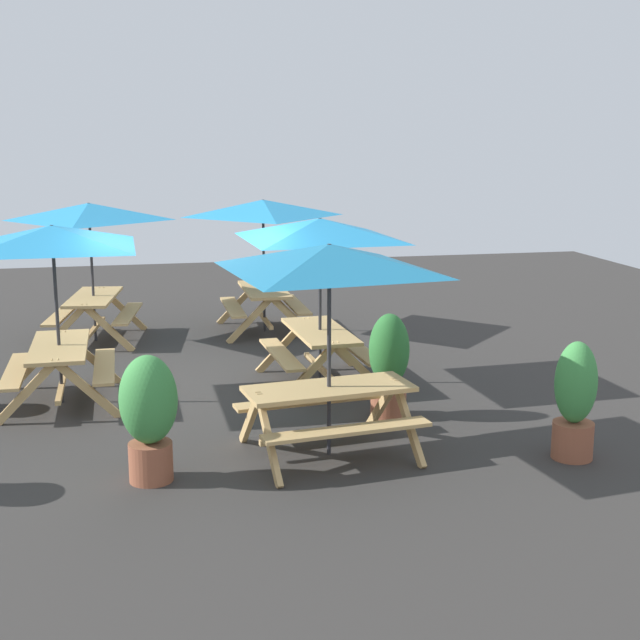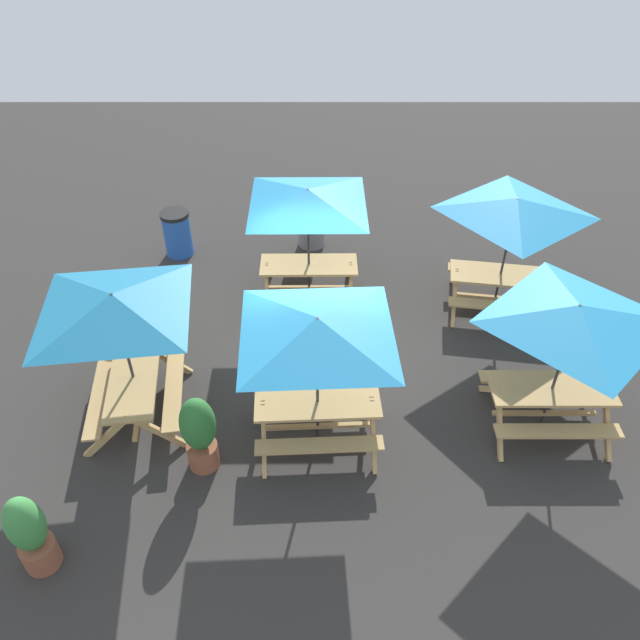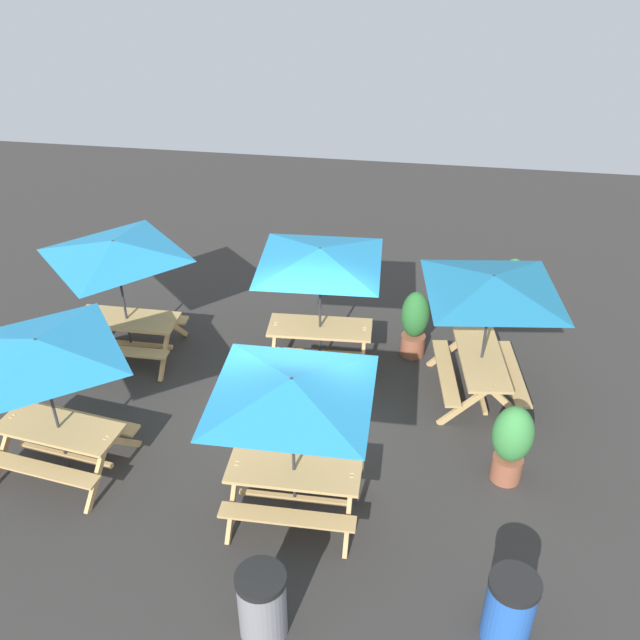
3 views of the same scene
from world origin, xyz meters
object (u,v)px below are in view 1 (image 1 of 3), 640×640
potted_plant_1 (389,363)px  picnic_table_3 (89,222)px  picnic_table_2 (53,250)px  picnic_table_4 (329,274)px  potted_plant_2 (149,412)px  picnic_table_1 (320,241)px  picnic_table_0 (263,218)px  potted_plant_0 (575,400)px

potted_plant_1 → picnic_table_3: bearing=36.4°
picnic_table_2 → picnic_table_4: 3.93m
picnic_table_2 → picnic_table_3: 3.51m
picnic_table_2 → potted_plant_2: size_ratio=2.18×
picnic_table_1 → potted_plant_1: bearing=-165.4°
picnic_table_2 → picnic_table_0: bearing=-42.1°
picnic_table_0 → picnic_table_2: (-3.60, 3.20, 0.00)m
potted_plant_1 → picnic_table_1: bearing=17.4°
picnic_table_1 → potted_plant_0: (-3.41, -2.03, -1.34)m
picnic_table_4 → potted_plant_0: (-0.66, -2.53, -1.34)m
picnic_table_3 → picnic_table_4: 6.62m
picnic_table_2 → potted_plant_0: size_ratio=2.20×
picnic_table_0 → potted_plant_1: 5.28m
potted_plant_0 → potted_plant_2: potted_plant_2 is taller
potted_plant_0 → picnic_table_1: bearing=30.8°
picnic_table_2 → potted_plant_1: (-1.45, -3.97, -1.31)m
picnic_table_2 → potted_plant_1: picnic_table_2 is taller
picnic_table_2 → potted_plant_2: 3.36m
picnic_table_4 → picnic_table_2: bearing=-48.4°
picnic_table_0 → potted_plant_1: size_ratio=1.81×
picnic_table_3 → potted_plant_2: (-6.42, -0.73, -1.27)m
potted_plant_0 → potted_plant_2: bearing=86.0°
potted_plant_0 → potted_plant_2: 4.45m
potted_plant_0 → picnic_table_0: bearing=18.5°
picnic_table_3 → potted_plant_1: bearing=-135.1°
potted_plant_2 → potted_plant_1: bearing=-63.1°
potted_plant_2 → picnic_table_4: bearing=-79.6°
picnic_table_1 → picnic_table_2: bearing=90.1°
picnic_table_1 → picnic_table_4: (-2.75, 0.50, 0.00)m
picnic_table_0 → picnic_table_4: size_ratio=0.83×
picnic_table_0 → potted_plant_0: 7.34m
picnic_table_1 → picnic_table_0: bearing=1.5°
picnic_table_3 → picnic_table_4: (-6.07, -2.64, 0.00)m
picnic_table_4 → picnic_table_3: bearing=-73.9°
picnic_table_3 → potted_plant_2: picnic_table_3 is taller
picnic_table_3 → picnic_table_4: bearing=-148.0°
potted_plant_0 → potted_plant_1: 2.35m
picnic_table_1 → potted_plant_1: picnic_table_1 is taller
picnic_table_0 → potted_plant_2: size_ratio=1.80×
picnic_table_1 → picnic_table_4: bearing=167.0°
picnic_table_0 → potted_plant_1: picnic_table_0 is taller
picnic_table_0 → picnic_table_2: size_ratio=0.83×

